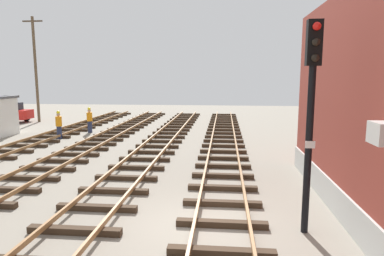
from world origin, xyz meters
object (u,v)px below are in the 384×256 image
Objects in this scene: signal_mast at (311,103)px; utility_pole_far at (36,68)px; track_worker_distant at (59,125)px; track_worker_foreground at (90,120)px; parked_car_red at (6,112)px.

signal_mast is 27.95m from utility_pole_far.
utility_pole_far is 4.98× the size of track_worker_distant.
signal_mast is 2.90× the size of track_worker_distant.
parked_car_red is at bearing 153.68° from track_worker_foreground.
utility_pole_far is (2.75, 0.54, 3.95)m from parked_car_red.
parked_car_red is at bearing -168.88° from utility_pole_far.
track_worker_foreground is at bearing -37.43° from utility_pole_far.
signal_mast is at bearing -42.39° from parked_car_red.
track_worker_distant is (-1.01, -2.66, 0.00)m from track_worker_foreground.
utility_pole_far is at bearing 132.98° from signal_mast.
track_worker_distant is (-13.01, 12.38, -2.47)m from signal_mast.
utility_pole_far reaches higher than signal_mast.
utility_pole_far reaches higher than track_worker_foreground.
track_worker_distant is at bearing -53.18° from utility_pole_far.
parked_car_red is 11.53m from track_worker_distant.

